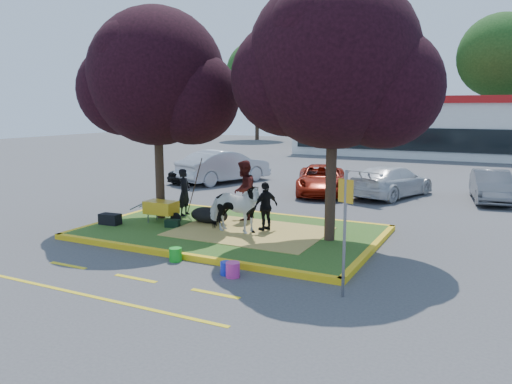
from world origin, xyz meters
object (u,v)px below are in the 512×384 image
at_px(cow, 234,208).
at_px(calf, 208,215).
at_px(bucket_blue, 226,268).
at_px(wheelbarrow, 161,208).
at_px(sign_post, 345,220).
at_px(bucket_pink, 233,270).
at_px(car_silver, 224,166).
at_px(handler, 185,192).
at_px(bucket_green, 176,255).
at_px(car_black, 198,170).

bearing_deg(cow, calf, 57.76).
bearing_deg(cow, bucket_blue, -157.39).
height_order(cow, wheelbarrow, cow).
height_order(sign_post, bucket_pink, sign_post).
height_order(bucket_blue, car_silver, car_silver).
bearing_deg(cow, handler, 59.02).
relative_size(cow, bucket_green, 5.20).
distance_m(wheelbarrow, bucket_green, 3.60).
distance_m(bucket_pink, bucket_blue, 0.22).
distance_m(sign_post, bucket_pink, 2.82).
distance_m(bucket_pink, car_silver, 13.82).
height_order(cow, car_black, cow).
relative_size(bucket_green, car_silver, 0.07).
xyz_separation_m(car_black, car_silver, (1.25, 0.37, 0.20)).
height_order(cow, bucket_pink, cow).
bearing_deg(cow, sign_post, -128.94).
relative_size(cow, bucket_pink, 5.08).
xyz_separation_m(handler, bucket_pink, (4.14, -4.21, -0.74)).
distance_m(handler, car_silver, 8.19).
relative_size(car_black, car_silver, 0.72).
distance_m(wheelbarrow, car_black, 9.41).
bearing_deg(car_silver, sign_post, 149.55).
bearing_deg(bucket_green, car_silver, 114.78).
bearing_deg(handler, bucket_green, -155.49).
distance_m(sign_post, bucket_green, 4.49).
xyz_separation_m(bucket_pink, car_black, (-8.33, 11.48, 0.42)).
relative_size(wheelbarrow, car_black, 0.51).
distance_m(calf, bucket_green, 3.40).
distance_m(calf, wheelbarrow, 1.43).
height_order(sign_post, car_silver, sign_post).
relative_size(cow, car_black, 0.49).
relative_size(wheelbarrow, bucket_blue, 6.02).
bearing_deg(bucket_blue, wheelbarrow, 143.45).
relative_size(cow, car_silver, 0.35).
height_order(bucket_pink, car_black, car_black).
relative_size(sign_post, bucket_green, 7.68).
relative_size(calf, car_silver, 0.24).
distance_m(bucket_green, car_black, 12.89).
xyz_separation_m(cow, calf, (-1.33, 0.74, -0.47)).
height_order(bucket_green, car_black, car_black).
bearing_deg(sign_post, car_black, 157.48).
xyz_separation_m(wheelbarrow, bucket_blue, (3.98, -2.95, -0.46)).
height_order(calf, car_silver, car_silver).
distance_m(handler, bucket_green, 4.56).
bearing_deg(bucket_pink, wheelbarrow, 144.12).
xyz_separation_m(calf, bucket_pink, (2.88, -3.59, -0.23)).
bearing_deg(sign_post, car_silver, 153.10).
xyz_separation_m(handler, car_silver, (-2.94, 7.64, -0.12)).
bearing_deg(sign_post, bucket_blue, -158.05).
bearing_deg(sign_post, bucket_pink, -156.52).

